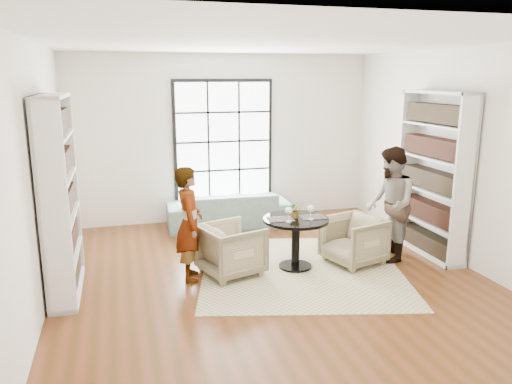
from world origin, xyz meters
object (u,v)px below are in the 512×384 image
object	(u,v)px
armchair_right	(353,240)
person_right	(390,205)
flower_centerpiece	(295,210)
sofa	(228,209)
wine_glass_right	(311,209)
pedestal_table	(296,232)
person_left	(189,224)
wine_glass_left	(289,211)
armchair_left	(231,249)

from	to	relation	value
armchair_right	person_right	xyz separation A→B (m)	(0.55, 0.00, 0.48)
person_right	flower_centerpiece	world-z (taller)	person_right
sofa	wine_glass_right	world-z (taller)	wine_glass_right
armchair_right	wine_glass_right	size ratio (longest dim) A/B	3.72
pedestal_table	wine_glass_right	distance (m)	0.39
pedestal_table	person_left	bearing A→B (deg)	178.90
sofa	wine_glass_left	world-z (taller)	wine_glass_left
pedestal_table	person_left	world-z (taller)	person_left
pedestal_table	wine_glass_left	size ratio (longest dim) A/B	4.35
person_left	wine_glass_right	distance (m)	1.63
pedestal_table	armchair_right	world-z (taller)	pedestal_table
pedestal_table	armchair_left	distance (m)	0.92
armchair_left	person_left	world-z (taller)	person_left
pedestal_table	wine_glass_right	world-z (taller)	wine_glass_right
wine_glass_left	pedestal_table	bearing A→B (deg)	41.62
sofa	person_right	xyz separation A→B (m)	(1.87, -2.24, 0.51)
wine_glass_left	person_left	bearing A→B (deg)	172.78
sofa	person_left	size ratio (longest dim) A/B	1.42
sofa	person_right	bearing A→B (deg)	132.05
armchair_right	wine_glass_right	bearing A→B (deg)	-101.10
wine_glass_left	sofa	bearing A→B (deg)	97.54
wine_glass_right	flower_centerpiece	world-z (taller)	flower_centerpiece
wine_glass_right	flower_centerpiece	size ratio (longest dim) A/B	0.87
person_left	wine_glass_right	bearing A→B (deg)	-88.94
armchair_left	flower_centerpiece	world-z (taller)	flower_centerpiece
person_left	wine_glass_left	bearing A→B (deg)	-91.30
armchair_left	armchair_right	size ratio (longest dim) A/B	1.02
person_right	armchair_left	bearing A→B (deg)	-73.46
person_right	wine_glass_left	distance (m)	1.56
wine_glass_right	pedestal_table	bearing A→B (deg)	146.80
pedestal_table	armchair_right	distance (m)	0.87
sofa	wine_glass_right	bearing A→B (deg)	107.55
person_right	flower_centerpiece	distance (m)	1.41
pedestal_table	sofa	bearing A→B (deg)	101.90
person_right	wine_glass_right	world-z (taller)	person_right
person_left	flower_centerpiece	xyz separation A→B (m)	(1.45, -0.00, 0.08)
person_left	wine_glass_left	xyz separation A→B (m)	(1.30, -0.16, 0.12)
armchair_left	person_right	size ratio (longest dim) A/B	0.46
armchair_left	person_right	bearing A→B (deg)	-109.66
wine_glass_right	flower_centerpiece	bearing A→B (deg)	141.46
armchair_right	flower_centerpiece	xyz separation A→B (m)	(-0.86, 0.07, 0.49)
armchair_left	person_right	world-z (taller)	person_right
pedestal_table	armchair_left	world-z (taller)	pedestal_table
sofa	wine_glass_left	bearing A→B (deg)	99.79
sofa	armchair_left	world-z (taller)	armchair_left
person_right	wine_glass_right	size ratio (longest dim) A/B	8.21
pedestal_table	person_left	size ratio (longest dim) A/B	0.60
flower_centerpiece	wine_glass_right	bearing A→B (deg)	-38.54
armchair_right	person_right	size ratio (longest dim) A/B	0.45
armchair_left	armchair_right	distance (m)	1.76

